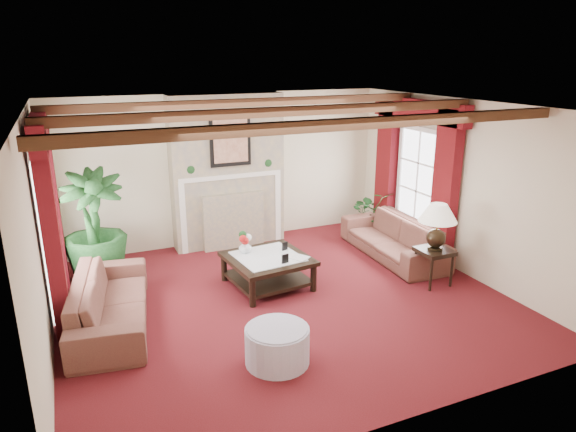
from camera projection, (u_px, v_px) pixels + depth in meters
name	position (u px, v px, depth m)	size (l,w,h in m)	color
floor	(284.00, 300.00, 7.27)	(6.00, 6.00, 0.00)	#460C0E
ceiling	(284.00, 107.00, 6.46)	(6.00, 6.00, 0.00)	white
back_wall	(224.00, 169.00, 9.27)	(6.00, 0.02, 2.70)	beige
left_wall	(37.00, 240.00, 5.72)	(0.02, 5.50, 2.70)	beige
right_wall	(460.00, 187.00, 8.01)	(0.02, 5.50, 2.70)	beige
ceiling_beams	(284.00, 112.00, 6.48)	(6.00, 3.00, 0.12)	#3B2113
fireplace	(225.00, 93.00, 8.69)	(2.00, 0.52, 2.70)	tan
french_door_left	(33.00, 156.00, 6.37)	(0.10, 1.10, 2.16)	white
french_door_right	(422.00, 129.00, 8.64)	(0.10, 1.10, 2.16)	white
curtains_left	(38.00, 121.00, 6.28)	(0.20, 2.40, 2.55)	#530B0B
curtains_right	(419.00, 104.00, 8.47)	(0.20, 2.40, 2.55)	#530B0B
sofa_left	(110.00, 293.00, 6.50)	(0.99, 2.30, 0.87)	#350E1C
sofa_right	(394.00, 232.00, 8.77)	(0.72, 2.24, 0.87)	#350E1C
potted_palm	(96.00, 250.00, 7.84)	(1.09, 1.78, 0.96)	black
small_plant	(371.00, 217.00, 9.84)	(0.97, 1.04, 0.69)	black
coffee_table	(268.00, 271.00, 7.67)	(1.14, 1.14, 0.47)	black
side_table	(433.00, 266.00, 7.72)	(0.48, 0.48, 0.56)	black
ottoman	(277.00, 346.00, 5.75)	(0.73, 0.73, 0.42)	#A09EB4
table_lamp	(437.00, 226.00, 7.53)	(0.57, 0.57, 0.72)	black
flower_vase	(245.00, 247.00, 7.72)	(0.20, 0.21, 0.19)	silver
book	(294.00, 251.00, 7.41)	(0.20, 0.14, 0.30)	black
photo_frame_a	(285.00, 259.00, 7.33)	(0.11, 0.02, 0.14)	black
photo_frame_b	(285.00, 246.00, 7.82)	(0.11, 0.02, 0.14)	black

